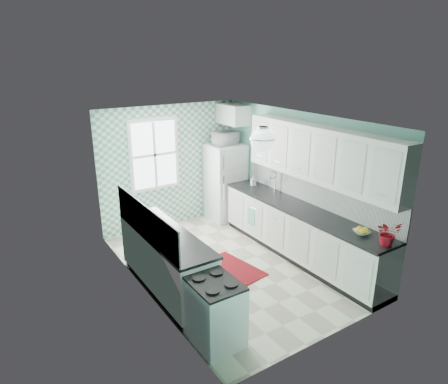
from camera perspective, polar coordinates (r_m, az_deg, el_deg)
floor at (r=6.95m, az=0.79°, el=-10.51°), size 3.00×4.40×0.02m
ceiling at (r=6.11m, az=0.90°, el=10.49°), size 3.00×4.40×0.02m
wall_back at (r=8.27m, az=-7.72°, el=3.67°), size 3.00×0.02×2.50m
wall_front at (r=4.89m, az=15.52°, el=-8.03°), size 3.00×0.02×2.50m
wall_left at (r=5.78m, az=-11.73°, el=-3.44°), size 0.02×4.40×2.50m
wall_right at (r=7.33m, az=10.71°, el=1.50°), size 0.02×4.40×2.50m
accent_wall at (r=8.25m, az=-7.66°, el=3.63°), size 3.00×0.01×2.50m
window at (r=8.01m, az=-9.93°, el=5.27°), size 1.04×0.05×1.44m
backsplash_right at (r=7.06m, az=12.76°, el=0.21°), size 0.02×3.60×0.51m
backsplash_left at (r=5.74m, az=-11.22°, el=-4.14°), size 0.02×2.15×0.51m
upper_cabinets_right at (r=6.63m, az=13.49°, el=5.28°), size 0.33×3.20×0.90m
upper_cabinet_fridge at (r=8.37m, az=1.32°, el=11.03°), size 0.40×0.74×0.40m
ceiling_light at (r=5.51m, az=5.56°, el=7.48°), size 0.34×0.34×0.35m
base_cabinets_right at (r=7.14m, az=10.69°, el=-5.86°), size 0.60×3.60×0.90m
countertop_right at (r=6.95m, az=10.84°, el=-2.38°), size 0.63×3.60×0.04m
base_cabinets_left at (r=6.16m, az=-8.26°, el=-9.98°), size 0.60×2.15×0.90m
countertop_left at (r=5.96m, az=-8.34°, el=-5.98°), size 0.63×2.15×0.04m
fridge at (r=8.58m, az=0.21°, el=1.44°), size 0.71×0.71×1.64m
stove at (r=5.12m, az=-1.32°, el=-16.60°), size 0.55×0.69×0.82m
sink at (r=7.60m, az=6.19°, el=-0.18°), size 0.57×0.48×0.53m
rug at (r=6.80m, az=0.86°, el=-11.06°), size 0.91×1.17×0.02m
dish_towel at (r=7.63m, az=3.90°, el=-3.65°), size 0.08×0.21×0.32m
fruit_bowl at (r=6.18m, az=19.06°, el=-5.45°), size 0.29×0.29×0.06m
potted_plant at (r=5.90m, az=22.38°, el=-5.44°), size 0.40×0.37×0.36m
soap_bottle at (r=7.98m, az=4.19°, el=1.61°), size 0.10×0.10×0.19m
microwave at (r=8.34m, az=0.22°, el=7.70°), size 0.50×0.35×0.27m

